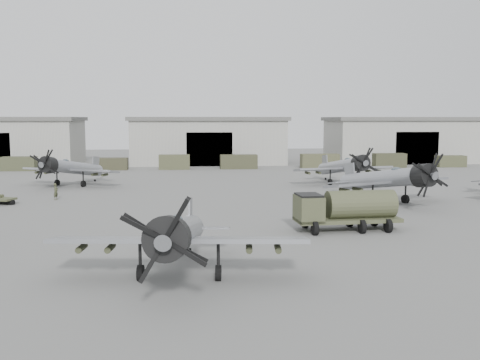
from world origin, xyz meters
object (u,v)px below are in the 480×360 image
object	(u,v)px
aircraft_mid_2	(391,179)
ground_crew	(56,192)
fuel_tanker	(346,208)
aircraft_far_1	(345,166)
aircraft_far_0	(69,168)
aircraft_near_1	(179,235)

from	to	relation	value
aircraft_mid_2	ground_crew	bearing A→B (deg)	147.30
ground_crew	aircraft_mid_2	bearing A→B (deg)	-79.94
fuel_tanker	aircraft_far_1	bearing A→B (deg)	69.85
aircraft_mid_2	aircraft_far_0	world-z (taller)	aircraft_mid_2
aircraft_mid_2	fuel_tanker	xyz separation A→B (m)	(-7.81, -11.29, -0.81)
aircraft_mid_2	ground_crew	distance (m)	33.91
aircraft_mid_2	fuel_tanker	bearing A→B (deg)	-146.50
aircraft_far_0	aircraft_far_1	distance (m)	34.62
aircraft_far_1	fuel_tanker	size ratio (longest dim) A/B	1.65
aircraft_far_1	ground_crew	distance (m)	34.93
aircraft_near_1	aircraft_far_1	distance (m)	43.98
aircraft_near_1	ground_crew	size ratio (longest dim) A/B	7.76
aircraft_mid_2	fuel_tanker	world-z (taller)	aircraft_mid_2
aircraft_mid_2	aircraft_far_0	distance (m)	38.64
aircraft_near_1	aircraft_far_0	bearing A→B (deg)	115.26
aircraft_far_0	aircraft_far_1	size ratio (longest dim) A/B	0.95
aircraft_mid_2	ground_crew	world-z (taller)	aircraft_mid_2
aircraft_near_1	fuel_tanker	world-z (taller)	aircraft_near_1
aircraft_near_1	aircraft_far_1	bearing A→B (deg)	68.36
fuel_tanker	aircraft_near_1	bearing A→B (deg)	-140.47
fuel_tanker	ground_crew	distance (m)	31.00
aircraft_mid_2	aircraft_far_1	xyz separation A→B (m)	(0.23, 16.20, -0.16)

